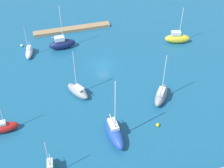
# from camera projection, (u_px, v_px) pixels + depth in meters

# --- Properties ---
(water) EXTENTS (160.00, 160.00, 0.00)m
(water) POSITION_uv_depth(u_px,v_px,m) (103.00, 66.00, 72.49)
(water) COLOR #19567F
(water) RESTS_ON ground
(pier_dock) EXTENTS (20.04, 2.03, 0.74)m
(pier_dock) POSITION_uv_depth(u_px,v_px,m) (72.00, 29.00, 83.40)
(pier_dock) COLOR #997A56
(pier_dock) RESTS_ON ground
(sailboat_gray_off_beacon) EXTENTS (4.63, 6.04, 10.59)m
(sailboat_gray_off_beacon) POSITION_uv_depth(u_px,v_px,m) (78.00, 91.00, 64.75)
(sailboat_gray_off_beacon) COLOR gray
(sailboat_gray_off_beacon) RESTS_ON water
(sailboat_yellow_near_pier) EXTENTS (6.51, 3.62, 9.54)m
(sailboat_yellow_near_pier) POSITION_uv_depth(u_px,v_px,m) (177.00, 38.00, 78.60)
(sailboat_yellow_near_pier) COLOR yellow
(sailboat_yellow_near_pier) RESTS_ON water
(sailboat_blue_mid_basin) EXTENTS (2.71, 7.75, 13.41)m
(sailboat_blue_mid_basin) POSITION_uv_depth(u_px,v_px,m) (114.00, 132.00, 56.31)
(sailboat_blue_mid_basin) COLOR #2347B2
(sailboat_blue_mid_basin) RESTS_ON water
(sailboat_red_lone_south) EXTENTS (5.19, 2.04, 8.47)m
(sailboat_red_lone_south) POSITION_uv_depth(u_px,v_px,m) (4.00, 127.00, 57.42)
(sailboat_red_lone_south) COLOR red
(sailboat_red_lone_south) RESTS_ON water
(sailboat_white_along_channel) EXTENTS (2.40, 4.93, 7.47)m
(sailboat_white_along_channel) POSITION_uv_depth(u_px,v_px,m) (29.00, 52.00, 75.00)
(sailboat_white_along_channel) COLOR white
(sailboat_white_along_channel) RESTS_ON water
(sailboat_navy_far_north) EXTENTS (6.46, 2.53, 11.32)m
(sailboat_navy_far_north) POSITION_uv_depth(u_px,v_px,m) (62.00, 44.00, 76.74)
(sailboat_navy_far_north) COLOR #141E4C
(sailboat_navy_far_north) RESTS_ON water
(sailboat_gray_east_end) EXTENTS (5.32, 6.21, 10.69)m
(sailboat_gray_east_end) POSITION_uv_depth(u_px,v_px,m) (161.00, 95.00, 63.48)
(sailboat_gray_east_end) COLOR gray
(sailboat_gray_east_end) RESTS_ON water
(mooring_buoy_white) EXTENTS (0.65, 0.65, 0.65)m
(mooring_buoy_white) POSITION_uv_depth(u_px,v_px,m) (22.00, 45.00, 77.92)
(mooring_buoy_white) COLOR white
(mooring_buoy_white) RESTS_ON water
(mooring_buoy_yellow) EXTENTS (0.68, 0.68, 0.68)m
(mooring_buoy_yellow) POSITION_uv_depth(u_px,v_px,m) (158.00, 125.00, 58.84)
(mooring_buoy_yellow) COLOR yellow
(mooring_buoy_yellow) RESTS_ON water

